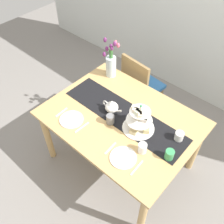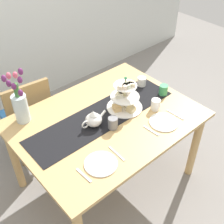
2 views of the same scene
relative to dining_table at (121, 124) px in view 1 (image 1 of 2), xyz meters
name	(u,v)px [view 1 (image 1 of 2)]	position (x,y,z in m)	size (l,w,h in m)	color
ground_plane	(120,160)	(0.00, 0.00, -0.67)	(8.00, 8.00, 0.00)	gray
room_wall_rear	(215,7)	(0.00, 1.65, 0.63)	(6.00, 0.08, 2.60)	silver
dining_table	(121,124)	(0.00, 0.00, 0.00)	(1.45, 1.09, 0.77)	tan
chair_left	(140,84)	(-0.34, 0.77, -0.16)	(0.46, 0.46, 0.91)	olive
table_runner	(124,115)	(0.00, 0.04, 0.11)	(1.32, 0.34, 0.00)	black
tiered_cake_stand	(139,121)	(0.20, 0.00, 0.21)	(0.30, 0.30, 0.30)	beige
teapot	(112,107)	(-0.13, 0.00, 0.16)	(0.24, 0.13, 0.14)	white
tulip_vase	(111,63)	(-0.51, 0.42, 0.27)	(0.17, 0.21, 0.46)	silver
cream_jug	(179,136)	(0.55, 0.14, 0.15)	(0.08, 0.08, 0.09)	white
dinner_plate_left	(71,119)	(-0.34, -0.34, 0.11)	(0.23, 0.23, 0.01)	white
fork_left	(62,112)	(-0.48, -0.34, 0.11)	(0.02, 0.15, 0.01)	silver
knife_left	(82,127)	(-0.19, -0.34, 0.11)	(0.01, 0.17, 0.01)	silver
dinner_plate_right	(123,158)	(0.31, -0.34, 0.11)	(0.23, 0.23, 0.01)	white
fork_right	(110,148)	(0.16, -0.34, 0.11)	(0.02, 0.15, 0.01)	silver
knife_right	(137,168)	(0.45, -0.34, 0.11)	(0.01, 0.17, 0.01)	silver
mug_grey	(110,119)	(-0.04, -0.12, 0.16)	(0.08, 0.08, 0.10)	slate
mug_white_text	(142,148)	(0.38, -0.18, 0.15)	(0.08, 0.08, 0.10)	white
mug_orange	(169,155)	(0.59, -0.09, 0.15)	(0.08, 0.08, 0.10)	#389356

